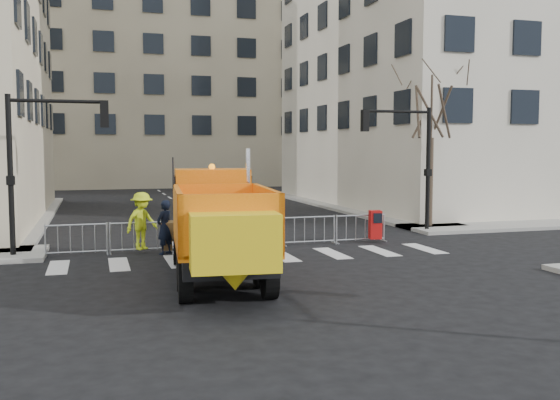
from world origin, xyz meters
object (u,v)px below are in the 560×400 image
object	(u,v)px
plow_truck	(219,223)
cop_b	(220,226)
cop_a	(165,227)
worker	(142,221)
cop_c	(223,227)
newspaper_box	(375,225)

from	to	relation	value
plow_truck	cop_b	bearing A→B (deg)	-6.00
cop_a	worker	world-z (taller)	worker
cop_c	worker	world-z (taller)	worker
cop_b	cop_c	world-z (taller)	cop_b
cop_a	cop_b	xyz separation A→B (m)	(1.95, 0.00, -0.04)
plow_truck	newspaper_box	size ratio (longest dim) A/B	8.70
cop_c	worker	size ratio (longest dim) A/B	0.88
cop_c	worker	distance (m)	2.82
cop_b	worker	world-z (taller)	worker
cop_c	newspaper_box	xyz separation A→B (m)	(6.06, 0.37, -0.18)
cop_b	newspaper_box	bearing A→B (deg)	-162.51
cop_b	worker	distance (m)	2.72
cop_c	worker	xyz separation A→B (m)	(-2.79, 0.33, 0.27)
cop_a	worker	bearing A→B (deg)	-68.15
plow_truck	cop_a	xyz separation A→B (m)	(-0.95, 4.84, -0.68)
plow_truck	cop_c	world-z (taller)	plow_truck
cop_c	plow_truck	bearing A→B (deg)	30.49
worker	cop_b	bearing A→B (deg)	-41.08
cop_a	worker	distance (m)	0.84
cop_a	plow_truck	bearing A→B (deg)	57.12
cop_a	newspaper_box	xyz separation A→B (m)	(8.11, 0.37, -0.24)
cop_b	worker	xyz separation A→B (m)	(-2.68, 0.33, 0.25)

